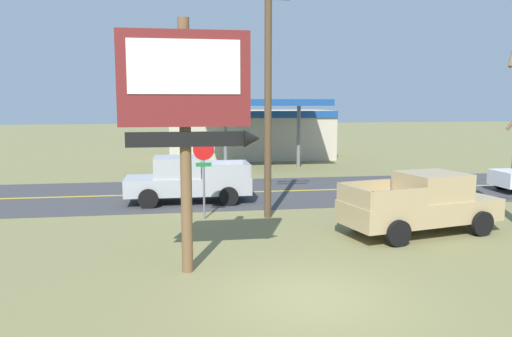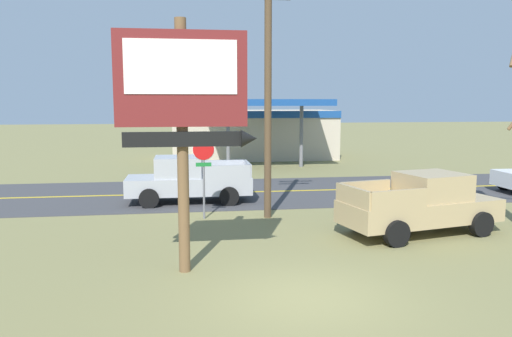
{
  "view_description": "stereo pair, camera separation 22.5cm",
  "coord_description": "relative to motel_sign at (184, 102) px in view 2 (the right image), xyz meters",
  "views": [
    {
      "loc": [
        -2.84,
        -10.2,
        4.24
      ],
      "look_at": [
        0.0,
        8.0,
        1.8
      ],
      "focal_mm": 35.39,
      "sensor_mm": 36.0,
      "label": 1
    },
    {
      "loc": [
        -2.62,
        -10.24,
        4.24
      ],
      "look_at": [
        0.0,
        8.0,
        1.8
      ],
      "focal_mm": 35.39,
      "sensor_mm": 36.0,
      "label": 2
    }
  ],
  "objects": [
    {
      "name": "road_centre_line",
      "position": [
        2.59,
        10.97,
        -4.2
      ],
      "size": [
        126.0,
        0.2,
        0.01
      ],
      "primitive_type": "cube",
      "color": "gold",
      "rests_on": "road_asphalt"
    },
    {
      "name": "stop_sign",
      "position": [
        0.66,
        5.84,
        -2.2
      ],
      "size": [
        0.8,
        0.08,
        2.95
      ],
      "color": "slate",
      "rests_on": "ground"
    },
    {
      "name": "road_asphalt",
      "position": [
        2.59,
        10.97,
        -4.22
      ],
      "size": [
        140.0,
        8.0,
        0.02
      ],
      "primitive_type": "cube",
      "color": "#3D3D3F",
      "rests_on": "ground"
    },
    {
      "name": "ground_plane",
      "position": [
        2.59,
        -2.03,
        -4.23
      ],
      "size": [
        180.0,
        180.0,
        0.0
      ],
      "primitive_type": "plane",
      "color": "olive"
    },
    {
      "name": "utility_pole",
      "position": [
        2.99,
        5.74,
        0.64
      ],
      "size": [
        1.77,
        0.26,
        9.16
      ],
      "color": "brown",
      "rests_on": "ground"
    },
    {
      "name": "gas_station",
      "position": [
        5.18,
        25.52,
        -2.28
      ],
      "size": [
        12.0,
        11.5,
        4.4
      ],
      "color": "beige",
      "rests_on": "ground"
    },
    {
      "name": "pickup_tan_parked_on_lawn",
      "position": [
        7.53,
        2.77,
        -3.26
      ],
      "size": [
        5.51,
        3.08,
        1.96
      ],
      "color": "tan",
      "rests_on": "ground"
    },
    {
      "name": "motel_sign",
      "position": [
        0.0,
        0.0,
        0.0
      ],
      "size": [
        3.38,
        0.54,
        6.22
      ],
      "color": "brown",
      "rests_on": "ground"
    },
    {
      "name": "pickup_silver_on_road",
      "position": [
        0.09,
        8.97,
        -3.26
      ],
      "size": [
        5.2,
        2.24,
        1.96
      ],
      "color": "#A8AAAF",
      "rests_on": "ground"
    }
  ]
}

